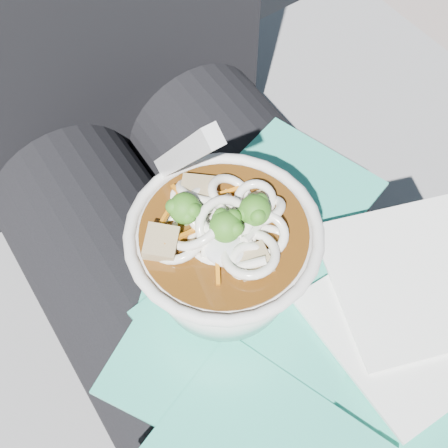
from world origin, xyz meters
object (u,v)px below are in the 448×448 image
person_body (193,228)px  udon_bowl (223,250)px  lap (244,310)px  stone_ledge (182,319)px  plastic_bag (273,325)px

person_body → udon_bowl: size_ratio=5.27×
lap → person_body: size_ratio=0.48×
stone_ledge → udon_bowl: bearing=-99.7°
stone_ledge → udon_bowl: udon_bowl is taller
udon_bowl → person_body: bearing=74.8°
udon_bowl → stone_ledge: bearing=80.3°
stone_ledge → lap: size_ratio=2.08×
stone_ledge → plastic_bag: size_ratio=2.83×
plastic_bag → person_body: bearing=85.4°
person_body → stone_ledge: bearing=90.0°
stone_ledge → plastic_bag: plastic_bag is taller
person_body → plastic_bag: bearing=-94.6°
stone_ledge → plastic_bag: 0.45m
stone_ledge → udon_bowl: 0.48m
lap → udon_bowl: bearing=-167.3°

